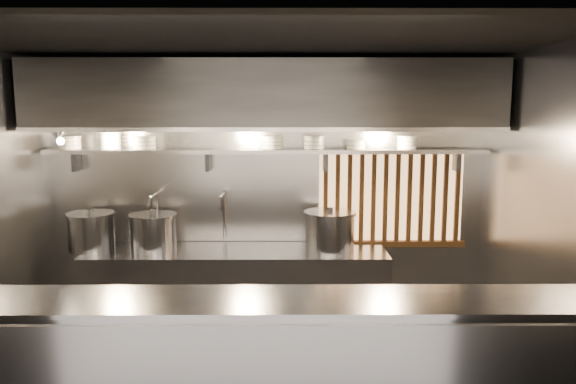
{
  "coord_description": "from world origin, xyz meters",
  "views": [
    {
      "loc": [
        0.19,
        -4.33,
        2.33
      ],
      "look_at": [
        0.22,
        0.55,
        1.58
      ],
      "focal_mm": 35.0,
      "sensor_mm": 36.0,
      "label": 1
    }
  ],
  "objects_px": {
    "pendant_bulb": "(256,144)",
    "stock_pot_left": "(92,231)",
    "stock_pot_mid": "(153,232)",
    "heat_lamp": "(58,135)",
    "stock_pot_right": "(330,231)"
  },
  "relations": [
    {
      "from": "heat_lamp",
      "to": "pendant_bulb",
      "type": "bearing_deg",
      "value": 11.0
    },
    {
      "from": "heat_lamp",
      "to": "stock_pot_mid",
      "type": "height_order",
      "value": "heat_lamp"
    },
    {
      "from": "heat_lamp",
      "to": "stock_pot_mid",
      "type": "relative_size",
      "value": 0.6
    },
    {
      "from": "stock_pot_left",
      "to": "pendant_bulb",
      "type": "bearing_deg",
      "value": 1.14
    },
    {
      "from": "pendant_bulb",
      "to": "stock_pot_mid",
      "type": "relative_size",
      "value": 0.32
    },
    {
      "from": "heat_lamp",
      "to": "stock_pot_left",
      "type": "distance_m",
      "value": 1.04
    },
    {
      "from": "pendant_bulb",
      "to": "stock_pot_left",
      "type": "height_order",
      "value": "pendant_bulb"
    },
    {
      "from": "pendant_bulb",
      "to": "heat_lamp",
      "type": "bearing_deg",
      "value": -169.0
    },
    {
      "from": "heat_lamp",
      "to": "stock_pot_mid",
      "type": "distance_m",
      "value": 1.29
    },
    {
      "from": "pendant_bulb",
      "to": "stock_pot_right",
      "type": "bearing_deg",
      "value": -5.93
    },
    {
      "from": "pendant_bulb",
      "to": "stock_pot_left",
      "type": "distance_m",
      "value": 1.87
    },
    {
      "from": "heat_lamp",
      "to": "stock_pot_left",
      "type": "bearing_deg",
      "value": 64.96
    },
    {
      "from": "heat_lamp",
      "to": "pendant_bulb",
      "type": "relative_size",
      "value": 1.87
    },
    {
      "from": "stock_pot_left",
      "to": "stock_pot_right",
      "type": "height_order",
      "value": "stock_pot_right"
    },
    {
      "from": "stock_pot_mid",
      "to": "pendant_bulb",
      "type": "bearing_deg",
      "value": 1.89
    }
  ]
}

